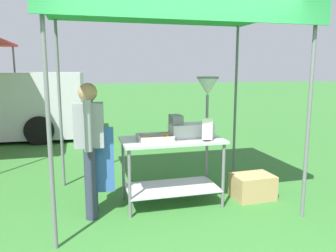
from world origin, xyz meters
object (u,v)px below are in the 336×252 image
Objects in this scene: donut_tray at (156,138)px; vendor at (90,143)px; menu_sign at (207,131)px; stall_canopy at (170,16)px; supply_crate at (253,187)px; donut_fryer at (196,113)px; donut_cart at (172,157)px.

vendor is (-0.81, -0.05, -0.00)m from donut_tray.
menu_sign is 0.18× the size of vendor.
stall_canopy is at bearing 10.79° from vendor.
stall_canopy is 5.42× the size of supply_crate.
vendor reaches higher than supply_crate.
donut_tray is 1.54m from supply_crate.
supply_crate is at bearing -2.68° from donut_tray.
stall_canopy is 1.89× the size of vendor.
donut_fryer is 1.41m from vendor.
donut_tray is (-0.22, -0.04, 0.27)m from donut_cart.
vendor is 2.28m from supply_crate.
donut_cart is at bearing -172.18° from donut_fryer.
menu_sign is at bearing -18.64° from donut_tray.
stall_canopy is 2.34× the size of donut_cart.
stall_canopy is 1.27m from donut_fryer.
donut_tray reaches higher than supply_crate.
supply_crate is at bearing -11.15° from donut_fryer.
vendor is at bearing -176.26° from donut_tray.
donut_fryer is at bearing 9.22° from donut_tray.
donut_fryer reaches higher than menu_sign.
donut_tray is (-0.22, -0.14, -1.51)m from stall_canopy.
supply_crate is (1.13, -0.11, -0.46)m from donut_cart.
supply_crate is (2.16, -0.01, -0.74)m from vendor.
donut_tray is 0.65m from menu_sign.
menu_sign reaches higher than donut_tray.
stall_canopy is 6.78× the size of donut_tray.
donut_cart is at bearing 11.31° from donut_tray.
donut_cart is at bearing -90.00° from stall_canopy.
vendor is at bearing 173.83° from menu_sign.
donut_fryer is at bearing 7.82° from donut_cart.
donut_tray is 0.57× the size of donut_fryer.
supply_crate is at bearing 10.86° from menu_sign.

